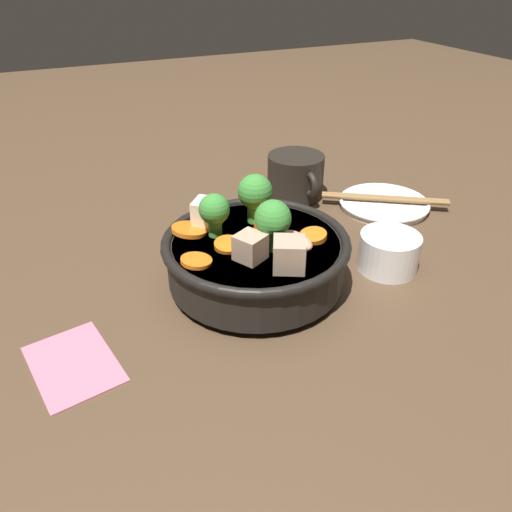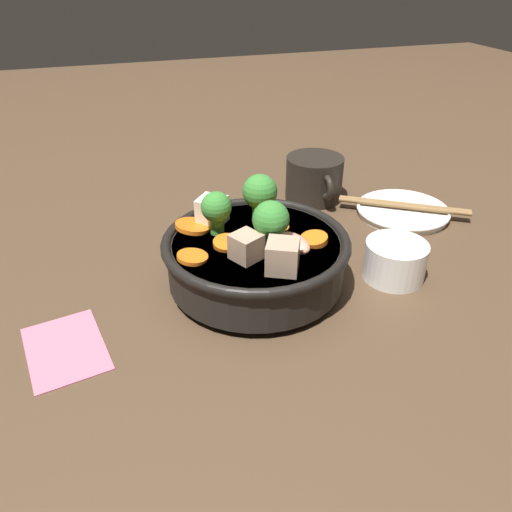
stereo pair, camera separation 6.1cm
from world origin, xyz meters
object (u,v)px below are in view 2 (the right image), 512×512
object	(u,v)px
stirfry_bowl	(256,253)
chopsticks_pair	(404,205)
tea_cup	(395,260)
side_saucer	(403,211)
dark_mug	(314,179)

from	to	relation	value
stirfry_bowl	chopsticks_pair	distance (m)	0.30
tea_cup	chopsticks_pair	xyz separation A→B (m)	(-0.15, 0.11, -0.01)
side_saucer	dark_mug	distance (m)	0.15
chopsticks_pair	side_saucer	bearing A→B (deg)	180.00
side_saucer	chopsticks_pair	size ratio (longest dim) A/B	0.82
dark_mug	chopsticks_pair	bearing A→B (deg)	47.76
stirfry_bowl	chopsticks_pair	bearing A→B (deg)	111.28
tea_cup	chopsticks_pair	world-z (taller)	tea_cup
stirfry_bowl	tea_cup	world-z (taller)	stirfry_bowl
stirfry_bowl	side_saucer	bearing A→B (deg)	111.28
chopsticks_pair	dark_mug	bearing A→B (deg)	-132.24
stirfry_bowl	tea_cup	distance (m)	0.18
stirfry_bowl	dark_mug	world-z (taller)	stirfry_bowl
stirfry_bowl	side_saucer	size ratio (longest dim) A/B	1.57
side_saucer	dark_mug	xyz separation A→B (m)	(-0.10, -0.11, 0.03)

